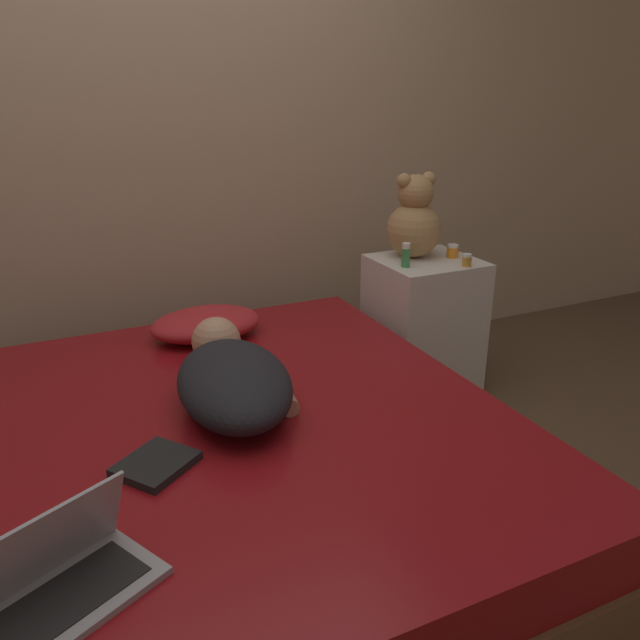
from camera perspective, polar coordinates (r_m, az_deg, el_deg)
ground_plane at (r=2.23m, az=-6.80°, el=-18.03°), size 12.00×12.00×0.00m
wall_back at (r=2.94m, az=-16.08°, el=18.20°), size 8.00×0.06×2.60m
bed at (r=2.11m, az=-7.04°, el=-13.67°), size 1.65×1.89×0.42m
nightstand at (r=3.00m, az=9.37°, el=-0.44°), size 0.45×0.42×0.64m
pillow at (r=2.60m, az=-10.39°, el=-0.34°), size 0.45×0.32×0.12m
person_lying at (r=2.04m, az=-8.05°, el=-5.20°), size 0.43×0.77×0.19m
laptop at (r=1.46m, az=-22.47°, el=-20.91°), size 0.40×0.34×0.20m
teddy_bear at (r=2.91m, az=8.61°, el=8.95°), size 0.25×0.25×0.39m
bottle_amber at (r=2.82m, az=13.28°, el=5.33°), size 0.04×0.04×0.06m
bottle_orange at (r=2.96m, az=12.03°, el=6.18°), size 0.05×0.05×0.06m
bottle_green at (r=2.76m, az=7.85°, el=5.87°), size 0.04×0.04×0.11m
book at (r=1.79m, az=-14.77°, el=-12.61°), size 0.26×0.25×0.02m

